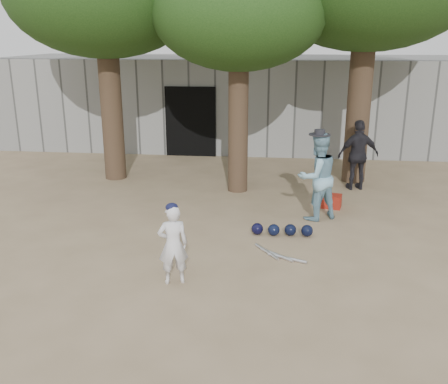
# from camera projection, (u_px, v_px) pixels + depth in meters

# --- Properties ---
(ground) EXTENTS (70.00, 70.00, 0.00)m
(ground) POSITION_uv_depth(u_px,v_px,m) (183.00, 261.00, 8.61)
(ground) COLOR #937C5E
(ground) RESTS_ON ground
(boy_player) EXTENTS (0.54, 0.43, 1.28)m
(boy_player) POSITION_uv_depth(u_px,v_px,m) (173.00, 245.00, 7.66)
(boy_player) COLOR silver
(boy_player) RESTS_ON ground
(spectator_blue) EXTENTS (1.12, 1.05, 1.83)m
(spectator_blue) POSITION_uv_depth(u_px,v_px,m) (317.00, 177.00, 10.33)
(spectator_blue) COLOR #7DADC1
(spectator_blue) RESTS_ON ground
(spectator_dark) EXTENTS (1.10, 0.64, 1.75)m
(spectator_dark) POSITION_uv_depth(u_px,v_px,m) (358.00, 155.00, 12.37)
(spectator_dark) COLOR black
(spectator_dark) RESTS_ON ground
(red_bag) EXTENTS (0.48, 0.41, 0.30)m
(red_bag) POSITION_uv_depth(u_px,v_px,m) (332.00, 201.00, 11.22)
(red_bag) COLOR maroon
(red_bag) RESTS_ON ground
(back_building) EXTENTS (16.00, 5.24, 3.00)m
(back_building) POSITION_uv_depth(u_px,v_px,m) (235.00, 100.00, 17.96)
(back_building) COLOR gray
(back_building) RESTS_ON ground
(helmet_row) EXTENTS (1.19, 0.26, 0.23)m
(helmet_row) POSITION_uv_depth(u_px,v_px,m) (282.00, 230.00, 9.66)
(helmet_row) COLOR black
(helmet_row) RESTS_ON ground
(bat_pile) EXTENTS (0.93, 0.72, 0.06)m
(bat_pile) POSITION_uv_depth(u_px,v_px,m) (277.00, 255.00, 8.77)
(bat_pile) COLOR silver
(bat_pile) RESTS_ON ground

